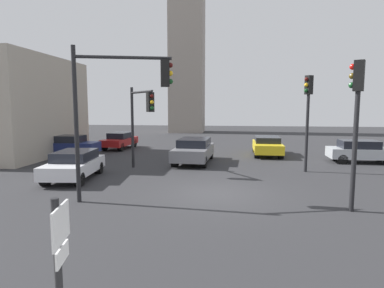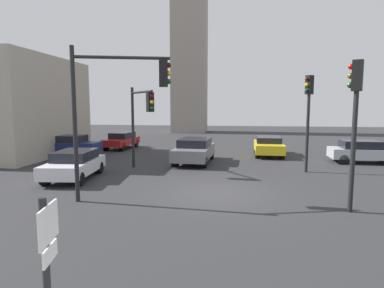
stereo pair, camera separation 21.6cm
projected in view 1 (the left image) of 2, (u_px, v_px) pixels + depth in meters
The scene contains 13 objects.
ground_plane at pixel (218, 193), 13.52m from camera, with size 92.26×92.26×0.00m, color #2D2D30.
direction_sign at pixel (60, 266), 4.19m from camera, with size 0.19×0.63×2.29m.
traffic_light_0 at pixel (119, 94), 12.00m from camera, with size 3.54×1.11×5.76m.
traffic_light_1 at pixel (356, 107), 10.77m from camera, with size 0.49×0.42×5.08m.
traffic_light_2 at pixel (308, 105), 17.45m from camera, with size 0.49×0.45×5.21m.
traffic_light_3 at pixel (141, 112), 17.65m from camera, with size 1.89×2.32×4.65m.
car_0 at pixel (267, 145), 23.82m from camera, with size 2.06×4.45×1.36m.
car_1 at pixel (194, 150), 20.70m from camera, with size 2.32×4.89×1.52m.
car_2 at pixel (70, 145), 23.25m from camera, with size 3.93×1.74×1.50m.
car_3 at pixel (120, 140), 27.36m from camera, with size 2.04×4.18×1.38m.
car_4 at pixel (361, 151), 20.67m from camera, with size 4.02×1.91×1.43m.
car_5 at pixel (74, 164), 16.03m from camera, with size 2.26×4.25×1.39m.
skyline_tower at pixel (187, 33), 43.73m from camera, with size 4.52×4.52×26.77m, color gray.
Camera 1 is at (0.56, -13.22, 3.60)m, focal length 30.44 mm.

